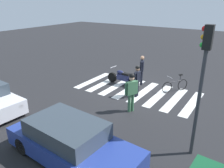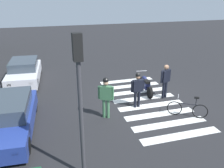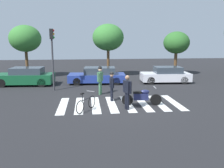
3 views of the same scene
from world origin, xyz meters
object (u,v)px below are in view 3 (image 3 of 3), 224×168
officer_on_foot (112,84)px  car_white_van (166,75)px  traffic_light_pole (52,50)px  leaning_bicycle (86,104)px  pedestrian_bystander (100,78)px  car_blue_hatchback (98,76)px  officer_by_motorcycle (127,90)px  police_motorcycle (142,97)px  car_green_compact (25,77)px

officer_on_foot → car_white_van: 7.42m
traffic_light_pole → car_white_van: bearing=13.3°
leaning_bicycle → officer_on_foot: officer_on_foot is taller
leaning_bicycle → officer_on_foot: bearing=49.9°
pedestrian_bystander → traffic_light_pole: (-3.19, 1.55, 1.77)m
car_blue_hatchback → officer_by_motorcycle: bearing=-81.2°
police_motorcycle → officer_on_foot: 1.96m
car_green_compact → car_blue_hatchback: 5.71m
leaning_bicycle → car_blue_hatchback: (0.95, 7.44, 0.26)m
police_motorcycle → car_white_van: size_ratio=0.53×
traffic_light_pole → officer_on_foot: bearing=-40.7°
police_motorcycle → car_green_compact: car_green_compact is taller
car_blue_hatchback → car_white_van: car_white_van is taller
leaning_bicycle → officer_by_motorcycle: 2.21m
police_motorcycle → car_green_compact: size_ratio=0.49×
officer_on_foot → traffic_light_pole: 5.30m
traffic_light_pole → leaning_bicycle: bearing=-65.8°
car_white_van → traffic_light_pole: (-8.91, -2.10, 2.24)m
car_green_compact → car_blue_hatchback: car_green_compact is taller
police_motorcycle → traffic_light_pole: traffic_light_pole is taller
car_blue_hatchback → traffic_light_pole: size_ratio=1.10×
leaning_bicycle → traffic_light_pole: (-2.25, 5.02, 2.51)m
police_motorcycle → officer_on_foot: bearing=144.5°
car_green_compact → traffic_light_pole: (2.50, -2.20, 2.20)m
pedestrian_bystander → officer_by_motorcycle: bearing=-71.2°
officer_on_foot → officer_by_motorcycle: (0.60, -1.78, 0.04)m
police_motorcycle → traffic_light_pole: size_ratio=0.51×
car_green_compact → traffic_light_pole: bearing=-41.4°
officer_on_foot → pedestrian_bystander: (-0.57, 1.68, 0.10)m
officer_by_motorcycle → car_blue_hatchback: officer_by_motorcycle is taller
police_motorcycle → car_blue_hatchback: bearing=107.2°
car_green_compact → officer_by_motorcycle: bearing=-46.4°
pedestrian_bystander → car_blue_hatchback: pedestrian_bystander is taller
car_green_compact → car_white_van: size_ratio=1.09×
police_motorcycle → car_blue_hatchback: 7.07m
leaning_bicycle → police_motorcycle: bearing=12.9°
officer_by_motorcycle → car_white_van: 8.45m
car_green_compact → police_motorcycle: bearing=-40.0°
officer_by_motorcycle → leaning_bicycle: bearing=-179.7°
police_motorcycle → pedestrian_bystander: (-2.11, 2.78, 0.65)m
leaning_bicycle → car_blue_hatchback: size_ratio=0.32×
car_blue_hatchback → officer_on_foot: bearing=-84.4°
officer_by_motorcycle → traffic_light_pole: size_ratio=0.42×
police_motorcycle → car_white_van: bearing=60.6°
car_white_van → officer_on_foot: bearing=-134.0°
leaning_bicycle → car_green_compact: size_ratio=0.33×
pedestrian_bystander → traffic_light_pole: bearing=154.1°
car_green_compact → car_blue_hatchback: bearing=2.2°
leaning_bicycle → car_white_van: 9.75m
police_motorcycle → pedestrian_bystander: 3.55m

